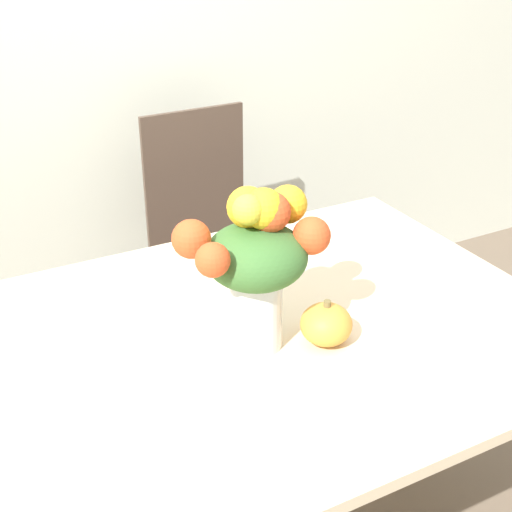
{
  "coord_description": "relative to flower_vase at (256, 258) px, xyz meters",
  "views": [
    {
      "loc": [
        -0.69,
        -1.27,
        1.72
      ],
      "look_at": [
        -0.05,
        -0.05,
        1.0
      ],
      "focal_mm": 50.0,
      "sensor_mm": 36.0,
      "label": 1
    }
  ],
  "objects": [
    {
      "name": "wall_back",
      "position": [
        0.05,
        1.35,
        0.35
      ],
      "size": [
        8.0,
        0.06,
        2.7
      ],
      "color": "silver",
      "rests_on": "ground_plane"
    },
    {
      "name": "pumpkin",
      "position": [
        0.15,
        -0.07,
        -0.18
      ],
      "size": [
        0.12,
        0.12,
        0.11
      ],
      "color": "gold",
      "rests_on": "dining_table"
    },
    {
      "name": "dining_chair_near_window",
      "position": [
        0.32,
        0.96,
        -0.48
      ],
      "size": [
        0.43,
        0.43,
        1.01
      ],
      "rotation": [
        0.0,
        0.0,
        0.02
      ],
      "color": "#47382D",
      "rests_on": "ground_plane"
    },
    {
      "name": "dining_table",
      "position": [
        0.05,
        0.05,
        -0.31
      ],
      "size": [
        1.45,
        1.09,
        0.77
      ],
      "color": "beige",
      "rests_on": "ground_plane"
    },
    {
      "name": "flower_vase",
      "position": [
        0.0,
        0.0,
        0.0
      ],
      "size": [
        0.33,
        0.23,
        0.39
      ],
      "color": "silver",
      "rests_on": "dining_table"
    }
  ]
}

